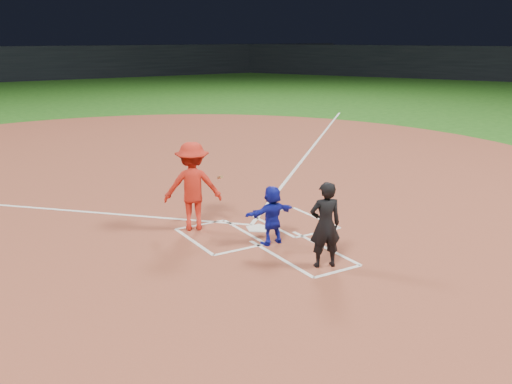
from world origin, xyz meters
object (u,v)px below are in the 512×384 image
batter_at_plate (193,186)px  home_plate (258,228)px  catcher (272,215)px  umpire (325,225)px

batter_at_plate → home_plate: bearing=-31.4°
home_plate → batter_at_plate: size_ratio=0.31×
home_plate → catcher: 1.14m
umpire → batter_at_plate: batter_at_plate is taller
home_plate → umpire: umpire is taller
batter_at_plate → catcher: bearing=-59.5°
home_plate → umpire: bearing=88.6°
catcher → batter_at_plate: bearing=-60.9°
umpire → batter_at_plate: size_ratio=0.83×
catcher → umpire: (0.18, -1.53, 0.20)m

